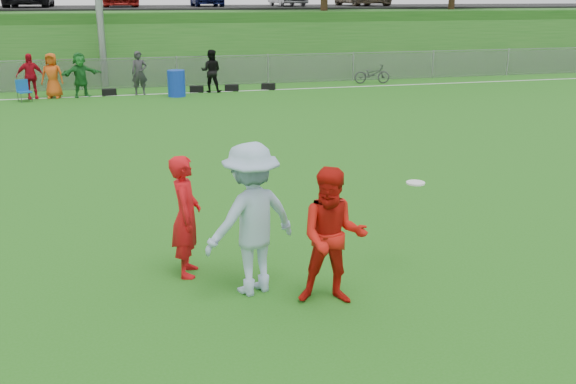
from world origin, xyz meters
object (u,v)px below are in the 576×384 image
object	(u,v)px
player_red_left	(186,216)
player_red_center	(333,237)
player_blue	(251,219)
recycling_bin	(176,83)
bicycle	(372,74)
frisbee	(416,183)

from	to	relation	value
player_red_left	player_red_center	distance (m)	2.16
player_blue	player_red_center	bearing A→B (deg)	126.98
player_red_left	recycling_bin	size ratio (longest dim) A/B	1.71
player_blue	bicycle	world-z (taller)	player_blue
player_red_center	bicycle	distance (m)	21.48
bicycle	player_blue	bearing A→B (deg)	162.32
frisbee	bicycle	xyz separation A→B (m)	(7.03, 19.08, -0.89)
recycling_bin	bicycle	world-z (taller)	recycling_bin
player_blue	frisbee	bearing A→B (deg)	161.19
frisbee	recycling_bin	world-z (taller)	frisbee
bicycle	player_red_left	bearing A→B (deg)	159.52
player_blue	recycling_bin	bearing A→B (deg)	-112.80
player_red_left	bicycle	distance (m)	21.01
player_red_center	frisbee	bearing A→B (deg)	41.30
player_red_left	player_blue	world-z (taller)	player_blue
frisbee	bicycle	distance (m)	20.36
frisbee	bicycle	size ratio (longest dim) A/B	0.16
player_blue	bicycle	distance (m)	21.34
player_red_left	player_blue	bearing A→B (deg)	-124.02
player_red_left	frisbee	world-z (taller)	player_red_left
frisbee	player_blue	bearing A→B (deg)	-178.00
player_blue	bicycle	size ratio (longest dim) A/B	1.27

